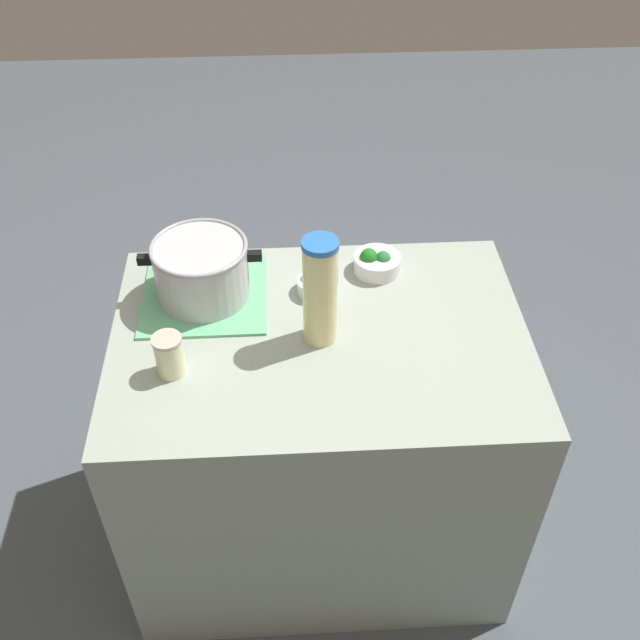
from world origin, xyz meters
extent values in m
plane|color=#4B525A|center=(0.00, 0.00, 0.00)|extent=(8.00, 8.00, 0.00)
cube|color=#95A094|center=(0.00, 0.00, 0.44)|extent=(1.10, 0.77, 0.89)
cube|color=#66B780|center=(-0.31, 0.18, 0.89)|extent=(0.34, 0.35, 0.01)
cylinder|color=#B7B7BC|center=(-0.31, 0.18, 0.97)|extent=(0.25, 0.25, 0.16)
torus|color=#99999E|center=(-0.31, 0.18, 1.05)|extent=(0.26, 0.26, 0.01)
cube|color=black|center=(-0.46, 0.18, 1.02)|extent=(0.04, 0.02, 0.02)
cube|color=black|center=(-0.17, 0.18, 1.02)|extent=(0.04, 0.02, 0.02)
cylinder|color=beige|center=(0.00, -0.01, 1.03)|extent=(0.09, 0.09, 0.29)
cylinder|color=blue|center=(0.00, -0.01, 1.18)|extent=(0.09, 0.09, 0.02)
ellipsoid|color=yellow|center=(0.02, -0.01, 1.07)|extent=(0.04, 0.04, 0.01)
cylinder|color=beige|center=(-0.37, -0.11, 0.94)|extent=(0.07, 0.07, 0.10)
cylinder|color=#B2AD99|center=(-0.37, -0.11, 1.00)|extent=(0.07, 0.07, 0.01)
cylinder|color=silver|center=(0.00, 0.17, 0.91)|extent=(0.11, 0.11, 0.04)
ellipsoid|color=#21692E|center=(0.02, 0.19, 0.93)|extent=(0.05, 0.05, 0.06)
ellipsoid|color=#2C7629|center=(-0.01, 0.18, 0.94)|extent=(0.04, 0.04, 0.05)
cylinder|color=silver|center=(0.18, 0.26, 0.91)|extent=(0.13, 0.13, 0.05)
ellipsoid|color=#207323|center=(0.15, 0.26, 0.93)|extent=(0.05, 0.05, 0.06)
ellipsoid|color=#267736|center=(0.19, 0.25, 0.93)|extent=(0.05, 0.05, 0.05)
camera|label=1|loc=(-0.08, -1.41, 2.21)|focal=41.35mm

